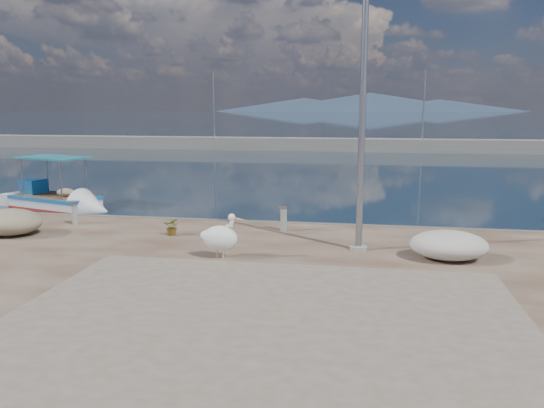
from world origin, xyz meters
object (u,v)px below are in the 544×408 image
Objects in this scene: pelican at (221,237)px; boat_left at (55,203)px; lamp_post at (362,119)px; bollard_near at (284,217)px.

boat_left is at bearing 144.78° from pelican.
lamp_post is at bearing -10.08° from boat_left.
boat_left is 14.52m from lamp_post.
pelican is at bearing -23.06° from boat_left.
boat_left is 4.66× the size of pelican.
pelican reaches higher than bollard_near.
lamp_post is 9.32× the size of bollard_near.
boat_left is 12.15m from pelican.
pelican is 1.53× the size of bollard_near.
boat_left is 0.77× the size of lamp_post.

